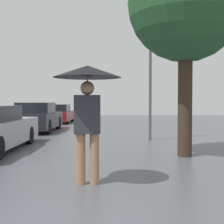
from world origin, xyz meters
The scene contains 5 objects.
pedestrian centered at (-0.17, 3.87, 1.59)m, with size 1.14×1.14×1.99m.
parked_car_third centered at (-3.25, 13.17, 0.62)m, with size 1.71×4.12×1.34m.
parked_car_farthest centered at (-3.37, 19.14, 0.56)m, with size 1.82×4.18×1.20m.
tree centered at (2.09, 6.54, 3.80)m, with size 2.91×2.91×5.29m.
street_lamp centered at (1.60, 9.79, 2.92)m, with size 0.26×0.26×4.76m.
Camera 1 is at (0.24, -1.32, 1.39)m, focal length 50.00 mm.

